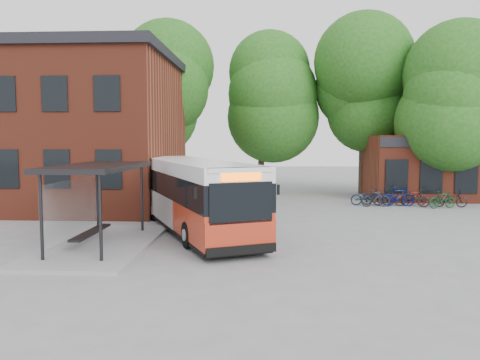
{
  "coord_description": "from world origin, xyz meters",
  "views": [
    {
      "loc": [
        1.26,
        -16.81,
        3.71
      ],
      "look_at": [
        0.2,
        3.21,
        2.0
      ],
      "focal_mm": 35.0,
      "sensor_mm": 36.0,
      "label": 1
    }
  ],
  "objects_px": {
    "bicycle_2": "(377,197)",
    "city_bus": "(192,195)",
    "bicycle_6": "(450,199)",
    "bicycle_7": "(442,200)",
    "bicycle_5": "(413,198)",
    "bicycle_0": "(367,197)",
    "bicycle_4": "(412,198)",
    "bicycle_1": "(375,198)",
    "bicycle_3": "(398,197)",
    "bus_shelter": "(99,205)"
  },
  "relations": [
    {
      "from": "bicycle_1",
      "to": "bicycle_4",
      "type": "bearing_deg",
      "value": -91.8
    },
    {
      "from": "bicycle_6",
      "to": "city_bus",
      "type": "bearing_deg",
      "value": 125.65
    },
    {
      "from": "bicycle_2",
      "to": "bicycle_4",
      "type": "height_order",
      "value": "bicycle_4"
    },
    {
      "from": "bicycle_0",
      "to": "bicycle_5",
      "type": "relative_size",
      "value": 1.21
    },
    {
      "from": "bicycle_6",
      "to": "bicycle_7",
      "type": "relative_size",
      "value": 1.11
    },
    {
      "from": "bicycle_3",
      "to": "bicycle_6",
      "type": "height_order",
      "value": "bicycle_3"
    },
    {
      "from": "city_bus",
      "to": "bicycle_0",
      "type": "xyz_separation_m",
      "value": [
        8.85,
        7.67,
        -0.95
      ]
    },
    {
      "from": "bicycle_1",
      "to": "city_bus",
      "type": "bearing_deg",
      "value": 121.11
    },
    {
      "from": "bicycle_2",
      "to": "bicycle_3",
      "type": "xyz_separation_m",
      "value": [
        1.07,
        -0.51,
        0.11
      ]
    },
    {
      "from": "bus_shelter",
      "to": "bicycle_7",
      "type": "relative_size",
      "value": 4.37
    },
    {
      "from": "bicycle_0",
      "to": "bicycle_6",
      "type": "relative_size",
      "value": 1.04
    },
    {
      "from": "city_bus",
      "to": "bicycle_1",
      "type": "xyz_separation_m",
      "value": [
        9.19,
        7.11,
        -0.95
      ]
    },
    {
      "from": "city_bus",
      "to": "bicycle_5",
      "type": "bearing_deg",
      "value": 9.73
    },
    {
      "from": "bicycle_5",
      "to": "bicycle_7",
      "type": "xyz_separation_m",
      "value": [
        1.22,
        -1.03,
        0.02
      ]
    },
    {
      "from": "bicycle_4",
      "to": "bicycle_5",
      "type": "bearing_deg",
      "value": -7.42
    },
    {
      "from": "bicycle_3",
      "to": "bicycle_6",
      "type": "relative_size",
      "value": 1.04
    },
    {
      "from": "bicycle_3",
      "to": "bicycle_5",
      "type": "xyz_separation_m",
      "value": [
        0.95,
        0.39,
        -0.1
      ]
    },
    {
      "from": "bus_shelter",
      "to": "bicycle_1",
      "type": "xyz_separation_m",
      "value": [
        11.94,
        10.43,
        -0.96
      ]
    },
    {
      "from": "bicycle_3",
      "to": "bicycle_7",
      "type": "xyz_separation_m",
      "value": [
        2.17,
        -0.64,
        -0.08
      ]
    },
    {
      "from": "bicycle_7",
      "to": "bicycle_6",
      "type": "bearing_deg",
      "value": -67.4
    },
    {
      "from": "bicycle_2",
      "to": "city_bus",
      "type": "bearing_deg",
      "value": 137.55
    },
    {
      "from": "city_bus",
      "to": "bicycle_6",
      "type": "distance_m",
      "value": 15.16
    },
    {
      "from": "bicycle_3",
      "to": "bicycle_6",
      "type": "bearing_deg",
      "value": -95.91
    },
    {
      "from": "bicycle_1",
      "to": "bicycle_7",
      "type": "bearing_deg",
      "value": -103.36
    },
    {
      "from": "city_bus",
      "to": "bicycle_4",
      "type": "distance_m",
      "value": 13.41
    },
    {
      "from": "bicycle_0",
      "to": "bicycle_4",
      "type": "relative_size",
      "value": 0.97
    },
    {
      "from": "bus_shelter",
      "to": "bicycle_4",
      "type": "bearing_deg",
      "value": 37.19
    },
    {
      "from": "bus_shelter",
      "to": "bicycle_2",
      "type": "bearing_deg",
      "value": 42.48
    },
    {
      "from": "city_bus",
      "to": "bicycle_0",
      "type": "height_order",
      "value": "city_bus"
    },
    {
      "from": "bicycle_0",
      "to": "bicycle_4",
      "type": "xyz_separation_m",
      "value": [
        2.37,
        -0.38,
        0.01
      ]
    },
    {
      "from": "bicycle_3",
      "to": "bicycle_6",
      "type": "distance_m",
      "value": 2.8
    },
    {
      "from": "bus_shelter",
      "to": "bicycle_1",
      "type": "height_order",
      "value": "bus_shelter"
    },
    {
      "from": "city_bus",
      "to": "bicycle_7",
      "type": "bearing_deg",
      "value": 3.59
    },
    {
      "from": "bicycle_1",
      "to": "bicycle_6",
      "type": "relative_size",
      "value": 0.91
    },
    {
      "from": "bus_shelter",
      "to": "bicycle_6",
      "type": "bearing_deg",
      "value": 33.2
    },
    {
      "from": "city_bus",
      "to": "bicycle_5",
      "type": "relative_size",
      "value": 7.4
    },
    {
      "from": "bicycle_6",
      "to": "bicycle_3",
      "type": "bearing_deg",
      "value": 94.17
    },
    {
      "from": "bicycle_2",
      "to": "bicycle_5",
      "type": "relative_size",
      "value": 1.12
    },
    {
      "from": "bicycle_1",
      "to": "bicycle_3",
      "type": "xyz_separation_m",
      "value": [
        1.33,
        0.23,
        0.07
      ]
    },
    {
      "from": "bicycle_1",
      "to": "bicycle_4",
      "type": "height_order",
      "value": "bicycle_4"
    },
    {
      "from": "bicycle_1",
      "to": "bicycle_4",
      "type": "relative_size",
      "value": 0.86
    },
    {
      "from": "bicycle_6",
      "to": "bicycle_7",
      "type": "xyz_separation_m",
      "value": [
        -0.62,
        -0.49,
        0.01
      ]
    },
    {
      "from": "bicycle_6",
      "to": "bicycle_4",
      "type": "bearing_deg",
      "value": 94.68
    },
    {
      "from": "bicycle_0",
      "to": "bicycle_3",
      "type": "bearing_deg",
      "value": -97.44
    },
    {
      "from": "bus_shelter",
      "to": "bicycle_4",
      "type": "relative_size",
      "value": 3.68
    },
    {
      "from": "city_bus",
      "to": "bicycle_5",
      "type": "height_order",
      "value": "city_bus"
    },
    {
      "from": "bicycle_3",
      "to": "bicycle_2",
      "type": "bearing_deg",
      "value": 61.99
    },
    {
      "from": "bicycle_0",
      "to": "bicycle_3",
      "type": "height_order",
      "value": "bicycle_3"
    },
    {
      "from": "city_bus",
      "to": "bicycle_2",
      "type": "relative_size",
      "value": 6.62
    },
    {
      "from": "bus_shelter",
      "to": "bicycle_7",
      "type": "bearing_deg",
      "value": 32.99
    }
  ]
}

